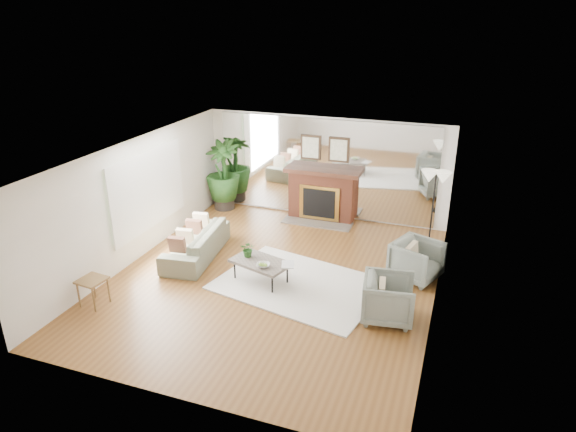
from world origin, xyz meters
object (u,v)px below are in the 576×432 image
at_px(side_table, 92,283).
at_px(potted_ficus, 223,173).
at_px(coffee_table, 261,263).
at_px(fireplace, 322,194).
at_px(floor_lamp, 435,184).
at_px(armchair_front, 389,299).
at_px(armchair_back, 417,260).
at_px(sofa, 196,243).

bearing_deg(side_table, potted_ficus, 89.22).
bearing_deg(potted_ficus, coffee_table, -53.95).
distance_m(fireplace, side_table, 5.82).
distance_m(fireplace, floor_lamp, 3.06).
bearing_deg(potted_ficus, side_table, -90.78).
height_order(fireplace, armchair_front, fireplace).
bearing_deg(armchair_back, coffee_table, 134.36).
xyz_separation_m(side_table, potted_ficus, (0.07, 5.02, 0.55)).
bearing_deg(coffee_table, potted_ficus, 126.05).
bearing_deg(sofa, side_table, -25.91).
bearing_deg(sofa, fireplace, 139.26).
distance_m(sofa, potted_ficus, 2.89).
xyz_separation_m(sofa, potted_ficus, (-0.69, 2.73, 0.66)).
bearing_deg(side_table, floor_lamp, 37.24).
height_order(fireplace, armchair_back, fireplace).
height_order(armchair_front, floor_lamp, floor_lamp).
distance_m(coffee_table, floor_lamp, 3.89).
height_order(fireplace, coffee_table, fireplace).
distance_m(armchair_back, armchair_front, 1.61).
xyz_separation_m(fireplace, side_table, (-2.65, -5.18, -0.24)).
relative_size(sofa, side_table, 4.14).
distance_m(potted_ficus, floor_lamp, 5.40).
height_order(sofa, armchair_back, armchair_back).
bearing_deg(armchair_front, sofa, 68.52).
height_order(armchair_back, floor_lamp, floor_lamp).
bearing_deg(coffee_table, fireplace, 86.77).
xyz_separation_m(coffee_table, floor_lamp, (2.89, 2.33, 1.17)).
bearing_deg(potted_ficus, sofa, -75.75).
bearing_deg(coffee_table, sofa, 161.97).
bearing_deg(floor_lamp, coffee_table, -141.21).
bearing_deg(sofa, potted_ficus, -173.30).
relative_size(coffee_table, side_table, 2.47).
xyz_separation_m(sofa, side_table, (-0.76, -2.29, 0.12)).
height_order(coffee_table, potted_ficus, potted_ficus).
distance_m(fireplace, potted_ficus, 2.60).
height_order(sofa, armchair_front, armchair_front).
relative_size(fireplace, potted_ficus, 1.13).
distance_m(armchair_back, potted_ficus, 5.62).
bearing_deg(armchair_back, sofa, 119.53).
xyz_separation_m(sofa, armchair_front, (4.19, -1.00, 0.08)).
distance_m(armchair_back, side_table, 5.97).
bearing_deg(sofa, armchair_back, 89.89).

